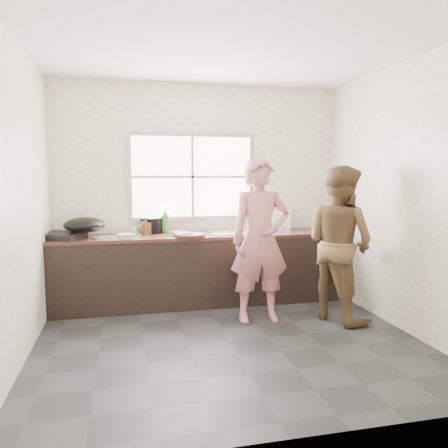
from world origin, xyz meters
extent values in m
cube|color=#28282B|center=(0.00, 0.00, -0.01)|extent=(3.60, 3.20, 0.01)
cube|color=silver|center=(0.00, 0.00, 2.71)|extent=(3.60, 3.20, 0.01)
cube|color=silver|center=(0.00, 1.60, 1.35)|extent=(3.60, 0.01, 2.70)
cube|color=silver|center=(-1.80, 0.00, 1.35)|extent=(0.01, 3.20, 2.70)
cube|color=beige|center=(1.80, 0.00, 1.35)|extent=(0.01, 3.20, 2.70)
cube|color=beige|center=(0.00, -1.60, 1.35)|extent=(3.60, 0.01, 2.70)
cube|color=black|center=(0.00, 1.29, 0.41)|extent=(3.60, 0.62, 0.82)
cube|color=#3A1D17|center=(0.00, 1.29, 0.84)|extent=(3.60, 0.64, 0.04)
cube|color=silver|center=(0.35, 1.29, 0.86)|extent=(0.55, 0.45, 0.02)
cylinder|color=silver|center=(0.35, 1.49, 1.01)|extent=(0.02, 0.02, 0.30)
cube|color=#9EA0A5|center=(-0.10, 1.59, 1.55)|extent=(1.60, 0.05, 1.10)
cube|color=white|center=(-0.10, 1.57, 1.55)|extent=(1.50, 0.01, 1.00)
imported|color=tan|center=(0.47, 0.52, 0.82)|extent=(0.61, 0.41, 1.64)
imported|color=brown|center=(1.32, 0.38, 0.84)|extent=(0.91, 1.00, 1.68)
cylinder|color=#341A14|center=(-0.21, 1.08, 0.88)|extent=(0.45, 0.45, 0.04)
cube|color=silver|center=(-0.33, 1.26, 0.90)|extent=(0.21, 0.20, 0.01)
imported|color=white|center=(-0.25, 1.08, 0.88)|extent=(0.25, 0.25, 0.05)
imported|color=white|center=(0.70, 1.11, 0.89)|extent=(0.19, 0.19, 0.06)
imported|color=silver|center=(0.73, 1.08, 0.89)|extent=(0.20, 0.20, 0.06)
cylinder|color=black|center=(-0.63, 1.52, 0.95)|extent=(0.35, 0.35, 0.19)
cylinder|color=white|center=(-0.94, 1.38, 0.87)|extent=(0.23, 0.23, 0.02)
imported|color=#40912F|center=(-0.45, 1.52, 1.02)|extent=(0.14, 0.14, 0.31)
imported|color=#4E3513|center=(-0.70, 1.40, 0.96)|extent=(0.12, 0.12, 0.20)
imported|color=#4D3313|center=(-0.73, 1.44, 0.94)|extent=(0.15, 0.15, 0.16)
cylinder|color=silver|center=(-0.82, 1.52, 0.90)|extent=(0.07, 0.07, 0.09)
cube|color=black|center=(-1.65, 1.30, 0.89)|extent=(0.55, 0.55, 0.06)
ellipsoid|color=black|center=(-1.40, 1.27, 1.01)|extent=(0.61, 0.61, 0.17)
cube|color=white|center=(0.98, 1.48, 1.00)|extent=(0.42, 0.34, 0.28)
cylinder|color=silver|center=(-1.17, 1.19, 0.87)|extent=(0.28, 0.28, 0.01)
cylinder|color=#AFB2B6|center=(-0.85, 1.44, 0.87)|extent=(0.36, 0.36, 0.01)
camera|label=1|loc=(-0.93, -3.91, 1.59)|focal=35.00mm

